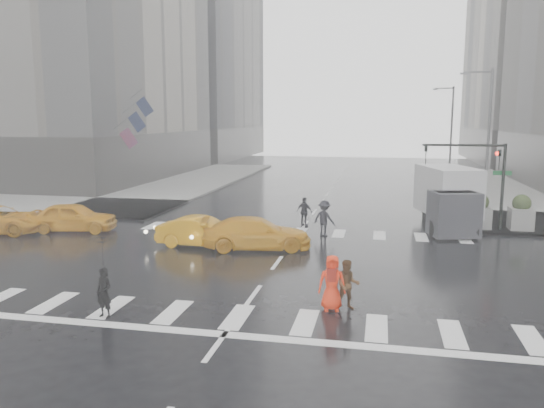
% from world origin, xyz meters
% --- Properties ---
extents(ground, '(120.00, 120.00, 0.00)m').
position_xyz_m(ground, '(0.00, 0.00, 0.00)').
color(ground, black).
rests_on(ground, ground).
extents(sidewalk_nw, '(35.00, 35.00, 0.15)m').
position_xyz_m(sidewalk_nw, '(-19.50, 17.50, 0.07)').
color(sidewalk_nw, gray).
rests_on(sidewalk_nw, ground).
extents(building_nw_far, '(26.05, 26.05, 44.00)m').
position_xyz_m(building_nw_far, '(-29.00, 56.00, 20.19)').
color(building_nw_far, '#605E59').
rests_on(building_nw_far, ground).
extents(road_markings, '(18.00, 48.00, 0.01)m').
position_xyz_m(road_markings, '(0.00, 0.00, 0.01)').
color(road_markings, silver).
rests_on(road_markings, ground).
extents(traffic_signal_pole, '(4.45, 0.42, 4.50)m').
position_xyz_m(traffic_signal_pole, '(9.01, 8.01, 3.22)').
color(traffic_signal_pole, black).
rests_on(traffic_signal_pole, ground).
extents(street_lamp_near, '(2.15, 0.22, 9.00)m').
position_xyz_m(street_lamp_near, '(10.87, 18.00, 4.95)').
color(street_lamp_near, '#59595B').
rests_on(street_lamp_near, ground).
extents(street_lamp_far, '(2.15, 0.22, 9.00)m').
position_xyz_m(street_lamp_far, '(10.87, 38.00, 4.95)').
color(street_lamp_far, '#59595B').
rests_on(street_lamp_far, ground).
extents(planter_west, '(1.10, 1.10, 1.80)m').
position_xyz_m(planter_west, '(7.00, 8.20, 0.98)').
color(planter_west, gray).
rests_on(planter_west, ground).
extents(planter_mid, '(1.10, 1.10, 1.80)m').
position_xyz_m(planter_mid, '(9.00, 8.20, 0.98)').
color(planter_mid, gray).
rests_on(planter_mid, ground).
extents(planter_east, '(1.10, 1.10, 1.80)m').
position_xyz_m(planter_east, '(11.00, 8.20, 0.98)').
color(planter_east, gray).
rests_on(planter_east, ground).
extents(flag_cluster, '(2.87, 3.06, 4.69)m').
position_xyz_m(flag_cluster, '(-15.08, 18.50, 5.64)').
color(flag_cluster, '#59595B').
rests_on(flag_cluster, ground).
extents(pedestrian_black, '(1.16, 1.18, 2.43)m').
position_xyz_m(pedestrian_black, '(-3.78, -6.80, 1.67)').
color(pedestrian_black, black).
rests_on(pedestrian_black, ground).
extents(pedestrian_brown, '(0.83, 0.70, 1.53)m').
position_xyz_m(pedestrian_brown, '(3.10, -4.68, 0.77)').
color(pedestrian_brown, '#4F341C').
rests_on(pedestrian_brown, ground).
extents(pedestrian_orange, '(0.90, 0.66, 1.70)m').
position_xyz_m(pedestrian_orange, '(2.64, -4.84, 0.86)').
color(pedestrian_orange, red).
rests_on(pedestrian_orange, ground).
extents(pedestrian_far_a, '(1.06, 0.85, 1.57)m').
position_xyz_m(pedestrian_far_a, '(0.02, 7.49, 0.79)').
color(pedestrian_far_a, black).
rests_on(pedestrian_far_a, ground).
extents(pedestrian_far_b, '(1.31, 1.06, 1.78)m').
position_xyz_m(pedestrian_far_b, '(1.32, 5.26, 0.89)').
color(pedestrian_far_b, black).
rests_on(pedestrian_far_b, ground).
extents(taxi_front, '(4.60, 2.51, 1.48)m').
position_xyz_m(taxi_front, '(-11.41, 3.78, 0.74)').
color(taxi_front, orange).
rests_on(taxi_front, ground).
extents(taxi_mid, '(4.15, 1.64, 1.34)m').
position_xyz_m(taxi_mid, '(-3.83, 2.00, 0.67)').
color(taxi_mid, orange).
rests_on(taxi_mid, ground).
extents(taxi_rear, '(4.61, 2.88, 1.40)m').
position_xyz_m(taxi_rear, '(-1.36, 2.11, 0.70)').
color(taxi_rear, orange).
rests_on(taxi_rear, ground).
extents(box_truck, '(2.24, 5.98, 3.18)m').
position_xyz_m(box_truck, '(7.50, 8.45, 1.70)').
color(box_truck, silver).
rests_on(box_truck, ground).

